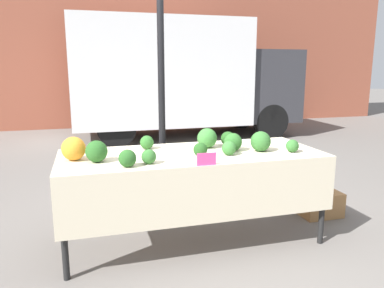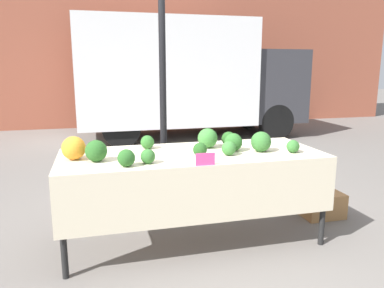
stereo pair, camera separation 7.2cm
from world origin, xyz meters
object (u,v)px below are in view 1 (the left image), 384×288
at_px(orange_cauliflower, 74,149).
at_px(price_sign, 207,159).
at_px(parked_truck, 179,76).
at_px(produce_crate, 320,204).

xyz_separation_m(orange_cauliflower, price_sign, (1.00, -0.46, -0.05)).
distance_m(parked_truck, produce_crate, 5.18).
distance_m(parked_truck, price_sign, 5.76).
xyz_separation_m(parked_truck, orange_cauliflower, (-2.16, -5.16, -0.45)).
bearing_deg(parked_truck, produce_crate, -86.17).
relative_size(orange_cauliflower, price_sign, 1.26).
height_order(price_sign, produce_crate, price_sign).
bearing_deg(produce_crate, orange_cauliflower, -176.54).
bearing_deg(orange_cauliflower, produce_crate, 3.46).
xyz_separation_m(parked_truck, produce_crate, (0.34, -5.01, -1.25)).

